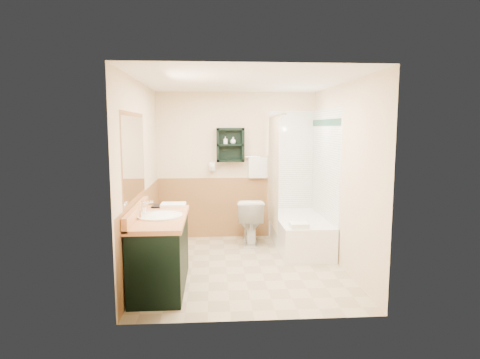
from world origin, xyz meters
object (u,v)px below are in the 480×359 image
object	(u,v)px
toilet	(250,221)
bathtub	(300,233)
hair_dryer	(212,166)
soap_bottle_a	(225,142)
soap_bottle_b	(233,141)
vanity	(161,252)
wall_shelf	(230,145)
vanity_book	(152,199)

from	to	relation	value
toilet	bathtub	bearing A→B (deg)	158.66
hair_dryer	soap_bottle_a	size ratio (longest dim) A/B	1.97
hair_dryer	soap_bottle_b	xyz separation A→B (m)	(0.34, -0.03, 0.41)
vanity	toilet	size ratio (longest dim) A/B	1.79
bathtub	soap_bottle_a	distance (m)	1.86
wall_shelf	hair_dryer	world-z (taller)	wall_shelf
wall_shelf	soap_bottle_b	xyz separation A→B (m)	(0.04, -0.01, 0.06)
vanity	soap_bottle_a	distance (m)	2.46
hair_dryer	toilet	world-z (taller)	hair_dryer
wall_shelf	hair_dryer	bearing A→B (deg)	175.24
bathtub	toilet	distance (m)	0.81
toilet	vanity_book	bearing A→B (deg)	41.62
wall_shelf	toilet	distance (m)	1.27
toilet	vanity_book	world-z (taller)	vanity_book
hair_dryer	soap_bottle_b	distance (m)	0.53
vanity	soap_bottle_b	xyz separation A→B (m)	(0.94, 2.00, 1.19)
hair_dryer	soap_bottle_b	bearing A→B (deg)	-5.00
hair_dryer	vanity	bearing A→B (deg)	-106.31
wall_shelf	vanity_book	distance (m)	1.89
soap_bottle_b	soap_bottle_a	bearing A→B (deg)	180.00
bathtub	soap_bottle_b	bearing A→B (deg)	146.63
bathtub	vanity_book	world-z (taller)	vanity_book
wall_shelf	toilet	bearing A→B (deg)	-48.59
wall_shelf	toilet	world-z (taller)	wall_shelf
toilet	vanity_book	xyz separation A→B (m)	(-1.35, -1.11, 0.57)
toilet	soap_bottle_a	bearing A→B (deg)	-38.74
soap_bottle_a	vanity_book	bearing A→B (deg)	-124.34
hair_dryer	soap_bottle_b	size ratio (longest dim) A/B	2.13
wall_shelf	bathtub	world-z (taller)	wall_shelf
vanity	bathtub	bearing A→B (deg)	35.24
vanity_book	soap_bottle_b	xyz separation A→B (m)	(1.10, 1.43, 0.68)
bathtub	vanity	bearing A→B (deg)	-144.76
hair_dryer	soap_bottle_a	world-z (taller)	soap_bottle_a
hair_dryer	bathtub	xyz separation A→B (m)	(1.33, -0.68, -0.96)
toilet	soap_bottle_b	distance (m)	1.32
wall_shelf	vanity	world-z (taller)	wall_shelf
bathtub	vanity_book	xyz separation A→B (m)	(-2.08, -0.78, 0.69)
wall_shelf	vanity_book	size ratio (longest dim) A/B	2.65
toilet	vanity_book	distance (m)	1.84
wall_shelf	vanity_book	xyz separation A→B (m)	(-1.06, -1.44, -0.62)
hair_dryer	vanity_book	bearing A→B (deg)	-117.47
toilet	soap_bottle_b	xyz separation A→B (m)	(-0.25, 0.33, 1.25)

